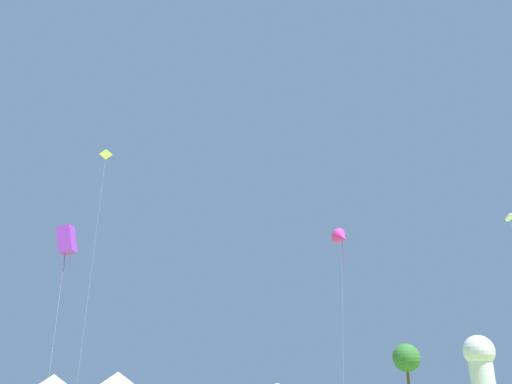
{
  "coord_description": "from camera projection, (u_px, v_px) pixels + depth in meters",
  "views": [
    {
      "loc": [
        -5.95,
        -4.84,
        1.78
      ],
      "look_at": [
        0.0,
        32.0,
        14.99
      ],
      "focal_mm": 37.49,
      "sensor_mm": 36.0,
      "label": 1
    }
  ],
  "objects": [
    {
      "name": "tree_distant_left",
      "position": [
        406.0,
        358.0,
        80.41
      ],
      "size": [
        4.13,
        4.13,
        7.12
      ],
      "color": "brown",
      "rests_on": "ground"
    },
    {
      "name": "festival_tent_left",
      "position": [
        117.0,
        383.0,
        58.4
      ],
      "size": [
        4.19,
        4.19,
        2.72
      ],
      "color": "white",
      "rests_on": "ground"
    },
    {
      "name": "kite_purple_box",
      "position": [
        67.0,
        240.0,
        43.78
      ],
      "size": [
        1.83,
        2.45,
        13.91
      ],
      "color": "purple",
      "rests_on": "ground"
    },
    {
      "name": "kite_magenta_delta",
      "position": [
        342.0,
        238.0,
        60.83
      ],
      "size": [
        2.45,
        2.83,
        18.35
      ],
      "color": "#E02DA3",
      "rests_on": "ground"
    },
    {
      "name": "kite_white_parafoil",
      "position": [
        509.0,
        218.0,
        51.9
      ],
      "size": [
        1.66,
        3.36,
        17.14
      ],
      "color": "white",
      "rests_on": "ground"
    },
    {
      "name": "kite_lime_diamond",
      "position": [
        104.0,
        167.0,
        60.98
      ],
      "size": [
        1.47,
        1.96,
        27.16
      ],
      "color": "#99DB2D",
      "rests_on": "ground"
    },
    {
      "name": "observatory_dome",
      "position": [
        480.0,
        359.0,
        109.8
      ],
      "size": [
        6.4,
        6.4,
        10.8
      ],
      "color": "white",
      "rests_on": "ground"
    }
  ]
}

